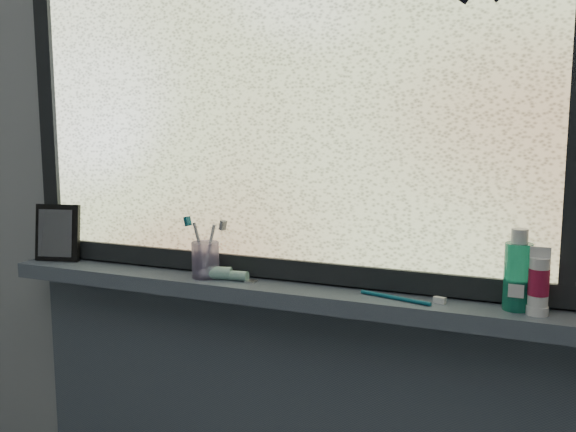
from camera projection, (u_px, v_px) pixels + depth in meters
The scene contains 11 objects.
wall_back at pixel (306, 188), 1.58m from camera, with size 3.00×0.01×2.50m, color #9EA3A8.
windowsill at pixel (294, 294), 1.55m from camera, with size 1.62×0.14×0.04m, color #4C5665.
window_pane at pixel (303, 72), 1.51m from camera, with size 1.50×0.01×1.00m, color silver.
frame_bottom at pixel (302, 270), 1.58m from camera, with size 1.60×0.03×0.05m, color black.
frame_left at pixel (48, 79), 1.81m from camera, with size 0.05×0.03×1.10m, color black.
vanity_mirror at pixel (58, 233), 1.82m from camera, with size 0.13×0.06×0.16m, color black.
toothpaste_tube at pixel (227, 274), 1.60m from camera, with size 0.18×0.04×0.03m, color silver, non-canonical shape.
toothbrush_cup at pixel (205, 260), 1.63m from camera, with size 0.07×0.07×0.09m, color #A395C5.
toothbrush_lying at pixel (395, 297), 1.43m from camera, with size 0.21×0.02×0.01m, color #0B5065, non-canonical shape.
mouthwash_bottle at pixel (518, 270), 1.34m from camera, with size 0.06×0.06×0.14m, color #1D9A79.
cream_tube at pixel (539, 279), 1.31m from camera, with size 0.04×0.04×0.10m, color silver.
Camera 1 is at (0.57, -0.16, 1.42)m, focal length 40.00 mm.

